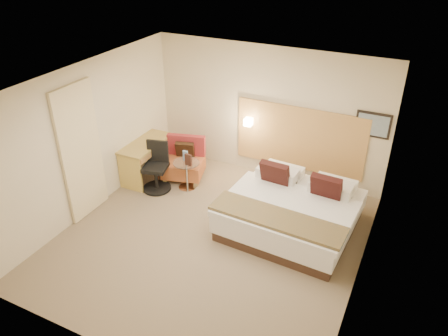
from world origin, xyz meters
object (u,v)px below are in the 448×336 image
at_px(bed, 292,210).
at_px(desk, 147,150).
at_px(lounge_chair, 184,162).
at_px(side_table, 187,174).
at_px(desk_chair, 157,171).

relative_size(bed, desk, 1.76).
xyz_separation_m(lounge_chair, side_table, (0.28, -0.38, -0.01)).
bearing_deg(side_table, bed, -7.83).
height_order(bed, lounge_chair, bed).
bearing_deg(bed, desk, 173.77).
bearing_deg(bed, side_table, 172.17).
distance_m(lounge_chair, side_table, 0.47).
distance_m(bed, lounge_chair, 2.65).
height_order(bed, desk_chair, bed).
xyz_separation_m(desk, desk_chair, (0.42, -0.31, -0.21)).
xyz_separation_m(bed, lounge_chair, (-2.56, 0.69, -0.00)).
height_order(desk, desk_chair, desk_chair).
bearing_deg(side_table, desk, 177.64).
relative_size(bed, desk_chair, 2.28).
relative_size(lounge_chair, desk, 0.75).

